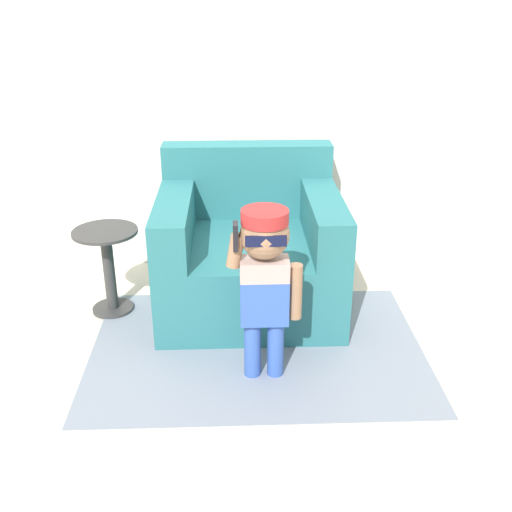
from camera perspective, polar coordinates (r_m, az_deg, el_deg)
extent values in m
plane|color=beige|center=(3.66, -0.46, -5.52)|extent=(10.00, 10.00, 0.00)
cube|color=silver|center=(4.00, -0.90, 16.85)|extent=(10.00, 0.05, 2.60)
cube|color=#286B70|center=(3.66, -0.63, -1.58)|extent=(1.07, 1.00, 0.45)
cube|color=#286B70|center=(3.87, -0.84, 7.24)|extent=(1.07, 0.18, 0.47)
cube|color=#286B70|center=(3.45, -7.86, 3.03)|extent=(0.20, 0.82, 0.27)
cube|color=#286B70|center=(3.47, 6.59, 3.25)|extent=(0.20, 0.82, 0.27)
cylinder|color=#3356AD|center=(3.04, -0.35, -8.76)|extent=(0.08, 0.08, 0.32)
cylinder|color=#3356AD|center=(3.05, 1.87, -8.71)|extent=(0.08, 0.08, 0.32)
cube|color=#3356AD|center=(2.91, 0.79, -4.19)|extent=(0.23, 0.13, 0.23)
cube|color=#B29993|center=(2.83, 0.81, -1.22)|extent=(0.23, 0.13, 0.10)
sphere|color=#997051|center=(2.76, 0.83, 2.06)|extent=(0.23, 0.23, 0.23)
cylinder|color=#B22828|center=(2.73, 0.84, 3.76)|extent=(0.22, 0.22, 0.06)
cube|color=#B22828|center=(2.83, 0.73, 4.07)|extent=(0.13, 0.11, 0.01)
cube|color=#0F1433|center=(2.66, 0.96, 1.41)|extent=(0.19, 0.01, 0.05)
cylinder|color=#997051|center=(2.90, 3.77, -3.40)|extent=(0.07, 0.07, 0.28)
cylinder|color=#997051|center=(2.79, -1.98, 0.51)|extent=(0.09, 0.07, 0.17)
cube|color=black|center=(2.74, -1.96, 1.88)|extent=(0.02, 0.07, 0.13)
cylinder|color=#333333|center=(3.80, -13.43, -4.86)|extent=(0.25, 0.25, 0.02)
cylinder|color=#333333|center=(3.69, -13.80, -1.54)|extent=(0.07, 0.07, 0.51)
cylinder|color=#333333|center=(3.59, -14.21, 2.25)|extent=(0.38, 0.38, 0.02)
cube|color=gray|center=(3.33, 0.09, -8.69)|extent=(1.81, 1.28, 0.01)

